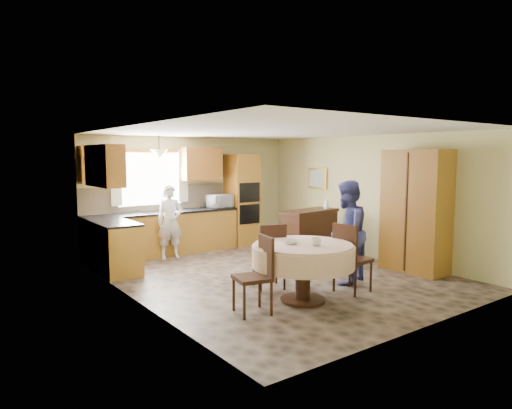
{
  "coord_description": "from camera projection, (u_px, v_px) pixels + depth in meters",
  "views": [
    {
      "loc": [
        -4.87,
        -6.12,
        2.07
      ],
      "look_at": [
        -0.19,
        0.3,
        1.23
      ],
      "focal_mm": 32.0,
      "sensor_mm": 36.0,
      "label": 1
    }
  ],
  "objects": [
    {
      "name": "floor",
      "position": [
        275.0,
        275.0,
        7.99
      ],
      "size": [
        5.0,
        6.0,
        0.01
      ],
      "primitive_type": "cube",
      "color": "#6F594E",
      "rests_on": "ground"
    },
    {
      "name": "ceiling",
      "position": [
        275.0,
        131.0,
        7.72
      ],
      "size": [
        5.0,
        6.0,
        0.01
      ],
      "primitive_type": "cube",
      "color": "white",
      "rests_on": "wall_back"
    },
    {
      "name": "wall_back",
      "position": [
        192.0,
        193.0,
        10.27
      ],
      "size": [
        5.0,
        0.02,
        2.5
      ],
      "primitive_type": "cube",
      "color": "tan",
      "rests_on": "floor"
    },
    {
      "name": "wall_front",
      "position": [
        431.0,
        225.0,
        5.44
      ],
      "size": [
        5.0,
        0.02,
        2.5
      ],
      "primitive_type": "cube",
      "color": "tan",
      "rests_on": "floor"
    },
    {
      "name": "wall_left",
      "position": [
        135.0,
        215.0,
        6.39
      ],
      "size": [
        0.02,
        6.0,
        2.5
      ],
      "primitive_type": "cube",
      "color": "tan",
      "rests_on": "floor"
    },
    {
      "name": "wall_right",
      "position": [
        371.0,
        197.0,
        9.32
      ],
      "size": [
        0.02,
        6.0,
        2.5
      ],
      "primitive_type": "cube",
      "color": "tan",
      "rests_on": "floor"
    },
    {
      "name": "window",
      "position": [
        150.0,
        179.0,
        9.63
      ],
      "size": [
        1.4,
        0.03,
        1.1
      ],
      "primitive_type": "cube",
      "color": "white",
      "rests_on": "wall_back"
    },
    {
      "name": "curtain_left",
      "position": [
        116.0,
        177.0,
        9.14
      ],
      "size": [
        0.22,
        0.02,
        1.15
      ],
      "primitive_type": "cube",
      "color": "white",
      "rests_on": "wall_back"
    },
    {
      "name": "curtain_right",
      "position": [
        183.0,
        176.0,
        10.02
      ],
      "size": [
        0.22,
        0.02,
        1.15
      ],
      "primitive_type": "cube",
      "color": "white",
      "rests_on": "wall_back"
    },
    {
      "name": "base_cab_back",
      "position": [
        164.0,
        234.0,
        9.61
      ],
      "size": [
        3.3,
        0.6,
        0.88
      ],
      "primitive_type": "cube",
      "color": "gold",
      "rests_on": "floor"
    },
    {
      "name": "counter_back",
      "position": [
        163.0,
        212.0,
        9.56
      ],
      "size": [
        3.3,
        0.64,
        0.04
      ],
      "primitive_type": "cube",
      "color": "black",
      "rests_on": "base_cab_back"
    },
    {
      "name": "base_cab_left",
      "position": [
        115.0,
        249.0,
        8.1
      ],
      "size": [
        0.6,
        1.2,
        0.88
      ],
      "primitive_type": "cube",
      "color": "gold",
      "rests_on": "floor"
    },
    {
      "name": "counter_left",
      "position": [
        114.0,
        223.0,
        8.05
      ],
      "size": [
        0.64,
        1.2,
        0.04
      ],
      "primitive_type": "cube",
      "color": "black",
      "rests_on": "base_cab_left"
    },
    {
      "name": "backsplash",
      "position": [
        157.0,
        198.0,
        9.77
      ],
      "size": [
        3.3,
        0.02,
        0.55
      ],
      "primitive_type": "cube",
      "color": "tan",
      "rests_on": "wall_back"
    },
    {
      "name": "wall_cab_left",
      "position": [
        102.0,
        165.0,
        8.86
      ],
      "size": [
        0.85,
        0.33,
        0.72
      ],
      "primitive_type": "cube",
      "color": "#B16C2C",
      "rests_on": "wall_back"
    },
    {
      "name": "wall_cab_right",
      "position": [
        201.0,
        164.0,
        10.15
      ],
      "size": [
        0.9,
        0.33,
        0.72
      ],
      "primitive_type": "cube",
      "color": "#B16C2C",
      "rests_on": "wall_back"
    },
    {
      "name": "wall_cab_side",
      "position": [
        104.0,
        166.0,
        7.86
      ],
      "size": [
        0.33,
        1.2,
        0.72
      ],
      "primitive_type": "cube",
      "color": "#B16C2C",
      "rests_on": "wall_left"
    },
    {
      "name": "oven_tower",
      "position": [
        242.0,
        200.0,
        10.71
      ],
      "size": [
        0.66,
        0.62,
        2.12
      ],
      "primitive_type": "cube",
      "color": "gold",
      "rests_on": "floor"
    },
    {
      "name": "oven_upper",
      "position": [
        250.0,
        192.0,
        10.44
      ],
      "size": [
        0.56,
        0.01,
        0.45
      ],
      "primitive_type": "cube",
      "color": "black",
      "rests_on": "oven_tower"
    },
    {
      "name": "oven_lower",
      "position": [
        250.0,
        214.0,
        10.49
      ],
      "size": [
        0.56,
        0.01,
        0.45
      ],
      "primitive_type": "cube",
      "color": "black",
      "rests_on": "oven_tower"
    },
    {
      "name": "pendant",
      "position": [
        159.0,
        154.0,
        9.19
      ],
      "size": [
        0.36,
        0.36,
        0.18
      ],
      "primitive_type": "cone",
      "rotation": [
        3.14,
        0.0,
        0.0
      ],
      "color": "beige",
      "rests_on": "ceiling"
    },
    {
      "name": "sideboard",
      "position": [
        310.0,
        235.0,
        9.36
      ],
      "size": [
        1.35,
        0.71,
        0.92
      ],
      "primitive_type": "cube",
      "rotation": [
        0.0,
        0.0,
        0.14
      ],
      "color": "#361C0E",
      "rests_on": "floor"
    },
    {
      "name": "space_heater",
      "position": [
        334.0,
        240.0,
        9.83
      ],
      "size": [
        0.42,
        0.3,
        0.56
      ],
      "primitive_type": "cube",
      "rotation": [
        0.0,
        0.0,
        -0.05
      ],
      "color": "black",
      "rests_on": "floor"
    },
    {
      "name": "cupboard",
      "position": [
        416.0,
        211.0,
        8.16
      ],
      "size": [
        0.57,
        1.15,
        2.19
      ],
      "primitive_type": "cube",
      "color": "gold",
      "rests_on": "floor"
    },
    {
      "name": "dining_table",
      "position": [
        303.0,
        256.0,
        6.49
      ],
      "size": [
        1.46,
        1.46,
        0.84
      ],
      "color": "#361C0E",
      "rests_on": "floor"
    },
    {
      "name": "chair_left",
      "position": [
        258.0,
        271.0,
        6.02
      ],
      "size": [
        0.53,
        0.53,
        1.02
      ],
      "rotation": [
        0.0,
        0.0,
        -1.79
      ],
      "color": "#361C0E",
      "rests_on": "floor"
    },
    {
      "name": "chair_back",
      "position": [
        271.0,
        253.0,
        7.09
      ],
      "size": [
        0.57,
        0.57,
        1.04
      ],
      "rotation": [
        0.0,
        0.0,
        2.8
      ],
      "color": "#361C0E",
      "rests_on": "floor"
    },
    {
      "name": "chair_right",
      "position": [
        349.0,
        255.0,
        6.89
      ],
      "size": [
        0.5,
        0.5,
        1.07
      ],
      "rotation": [
        0.0,
        0.0,
        1.67
      ],
      "color": "#361C0E",
      "rests_on": "floor"
    },
    {
      "name": "framed_picture",
      "position": [
        318.0,
        178.0,
        10.49
      ],
      "size": [
        0.06,
        0.58,
        0.48
      ],
      "color": "gold",
      "rests_on": "wall_right"
    },
    {
      "name": "microwave",
      "position": [
        220.0,
        201.0,
        10.31
      ],
      "size": [
        0.58,
        0.43,
        0.29
      ],
      "primitive_type": "imported",
      "rotation": [
        0.0,
        0.0,
        0.14
      ],
      "color": "silver",
      "rests_on": "counter_back"
    },
    {
      "name": "person_sink",
      "position": [
        170.0,
        222.0,
        9.24
      ],
      "size": [
        0.59,
        0.43,
        1.5
      ],
      "primitive_type": "imported",
      "rotation": [
        0.0,
        0.0,
        -0.14
      ],
      "color": "silver",
      "rests_on": "floor"
    },
    {
      "name": "person_dining",
      "position": [
        347.0,
        232.0,
        7.41
      ],
      "size": [
        1.01,
        0.91,
        1.69
      ],
      "primitive_type": "imported",
      "rotation": [
        0.0,
        0.0,
        3.55
      ],
      "color": "navy",
      "rests_on": "floor"
    },
    {
      "name": "bowl_sideboard",
      "position": [
        300.0,
        212.0,
        9.15
      ],
      "size": [
        0.26,
        0.26,
        0.05
      ],
      "primitive_type": "imported",
      "rotation": [
        0.0,
        0.0,
        0.21
      ],
      "color": "#B2B2B2",
      "rests_on": "sideboard"
    },
    {
      "name": "bottle_sideboard",
      "position": [
        326.0,
        205.0,
        9.57
      ],
      "size": [
        0.11,
        0.11,
        0.28
      ],
      "primitive_type": "imported",
      "rotation": [
        0.0,
        0.0,
        0.0
      ],
      "color": "silver",
      "rests_on": "sideboard"
    },
    {
      "name": "cup_table",
      "position": [
        316.0,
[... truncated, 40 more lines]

